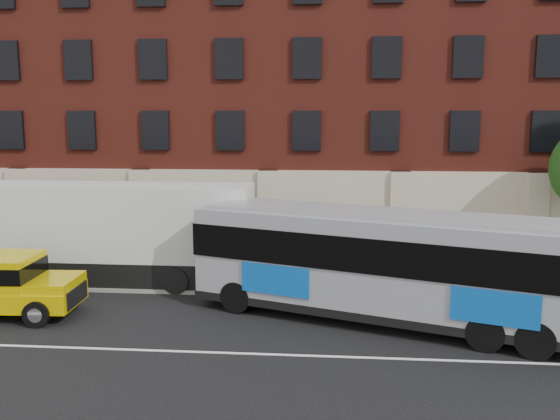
{
  "coord_description": "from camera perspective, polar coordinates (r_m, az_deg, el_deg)",
  "views": [
    {
      "loc": [
        2.88,
        -15.43,
        6.68
      ],
      "look_at": [
        1.09,
        5.5,
        3.33
      ],
      "focal_mm": 38.48,
      "sensor_mm": 36.0,
      "label": 1
    }
  ],
  "objects": [
    {
      "name": "ground",
      "position": [
        17.06,
        -5.39,
        -14.03
      ],
      "size": [
        120.0,
        120.0,
        0.0
      ],
      "primitive_type": "plane",
      "color": "black",
      "rests_on": "ground"
    },
    {
      "name": "sidewalk",
      "position": [
        25.47,
        -1.79,
        -5.97
      ],
      "size": [
        60.0,
        6.0,
        0.15
      ],
      "primitive_type": "cube",
      "color": "gray",
      "rests_on": "ground"
    },
    {
      "name": "kerb",
      "position": [
        22.61,
        -2.67,
        -7.93
      ],
      "size": [
        60.0,
        0.25,
        0.15
      ],
      "primitive_type": "cube",
      "color": "gray",
      "rests_on": "ground"
    },
    {
      "name": "lane_line",
      "position": [
        17.51,
        -5.09,
        -13.37
      ],
      "size": [
        60.0,
        0.12,
        0.01
      ],
      "primitive_type": "cube",
      "color": "white",
      "rests_on": "ground"
    },
    {
      "name": "building",
      "position": [
        32.5,
        -0.22,
        10.66
      ],
      "size": [
        30.0,
        12.1,
        15.0
      ],
      "color": "maroon",
      "rests_on": "sidewalk"
    },
    {
      "name": "sign_pole",
      "position": [
        24.95,
        -22.43,
        -3.73
      ],
      "size": [
        0.3,
        0.2,
        2.5
      ],
      "color": "gray",
      "rests_on": "ground"
    },
    {
      "name": "city_bus",
      "position": [
        19.58,
        10.62,
        -4.94
      ],
      "size": [
        13.36,
        7.13,
        3.61
      ],
      "color": "#97989F",
      "rests_on": "ground"
    },
    {
      "name": "shipping_container",
      "position": [
        24.78,
        -16.65,
        -2.28
      ],
      "size": [
        11.96,
        2.62,
        3.98
      ],
      "color": "black",
      "rests_on": "ground"
    }
  ]
}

